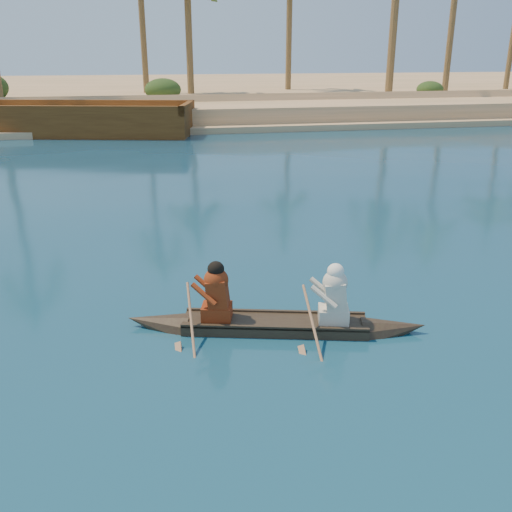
{
  "coord_description": "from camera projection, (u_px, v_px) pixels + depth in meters",
  "views": [
    {
      "loc": [
        -5.81,
        -10.72,
        4.55
      ],
      "look_at": [
        -3.7,
        -0.28,
        0.69
      ],
      "focal_mm": 40.0,
      "sensor_mm": 36.0,
      "label": 1
    }
  ],
  "objects": [
    {
      "name": "shrub_cluster",
      "position": [
        219.0,
        99.0,
        41.13
      ],
      "size": [
        100.0,
        6.0,
        2.4
      ],
      "primitive_type": null,
      "color": "#263D16",
      "rests_on": "ground"
    },
    {
      "name": "canoe",
      "position": [
        275.0,
        315.0,
        9.74
      ],
      "size": [
        5.14,
        1.95,
        1.42
      ],
      "rotation": [
        0.0,
        0.0,
        -0.25
      ],
      "color": "#332B1C",
      "rests_on": "ground"
    },
    {
      "name": "palm_grove",
      "position": [
        210.0,
        0.0,
        42.04
      ],
      "size": [
        110.0,
        14.0,
        16.0
      ],
      "primitive_type": null,
      "color": "#41591F",
      "rests_on": "ground"
    },
    {
      "name": "barge_mid",
      "position": [
        82.0,
        121.0,
        32.28
      ],
      "size": [
        12.99,
        6.88,
        2.06
      ],
      "rotation": [
        0.0,
        0.0,
        -0.23
      ],
      "color": "brown",
      "rests_on": "ground"
    },
    {
      "name": "sandy_embankment",
      "position": [
        197.0,
        93.0,
        55.54
      ],
      "size": [
        150.0,
        51.0,
        1.5
      ],
      "color": "#DEAB7D",
      "rests_on": "ground"
    },
    {
      "name": "ground",
      "position": [
        418.0,
        270.0,
        12.52
      ],
      "size": [
        160.0,
        160.0,
        0.0
      ],
      "primitive_type": "plane",
      "color": "#0B2547",
      "rests_on": "ground"
    }
  ]
}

